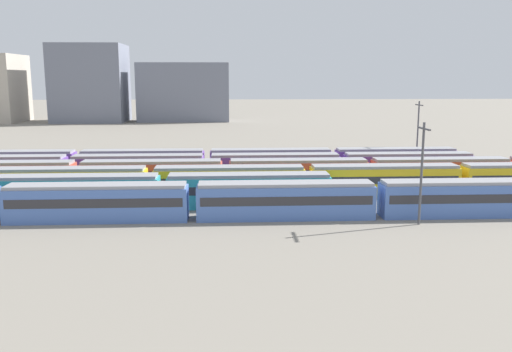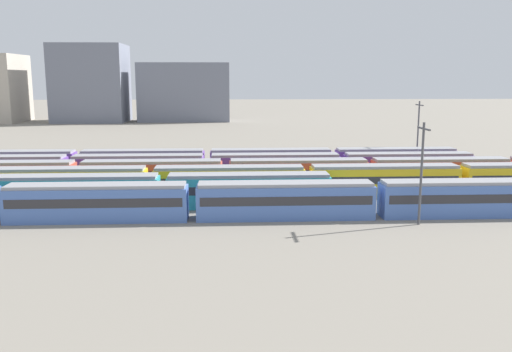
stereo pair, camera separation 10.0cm
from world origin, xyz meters
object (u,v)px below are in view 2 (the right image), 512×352
object	(u,v)px
train_track_2	(307,180)
catenary_pole_0	(422,169)
train_track_3	(370,172)
catenary_pole_1	(418,132)
train_track_5	(207,162)
train_track_1	(76,192)
train_track_4	(207,167)
train_track_0	(377,199)

from	to	relation	value
train_track_2	catenary_pole_0	xyz separation A→B (m)	(9.02, -13.53, 3.65)
train_track_3	catenary_pole_0	xyz separation A→B (m)	(0.02, -18.73, 3.65)
catenary_pole_0	catenary_pole_1	world-z (taller)	catenary_pole_1
train_track_3	train_track_5	bearing A→B (deg)	154.36
catenary_pole_0	catenary_pole_1	size ratio (longest dim) A/B	0.94
train_track_5	catenary_pole_1	size ratio (longest dim) A/B	7.02
train_track_1	train_track_4	world-z (taller)	same
train_track_0	train_track_1	xyz separation A→B (m)	(-31.86, 5.20, -0.00)
train_track_0	catenary_pole_1	distance (m)	32.51
train_track_1	catenary_pole_1	bearing A→B (deg)	27.18
train_track_1	train_track_3	world-z (taller)	same
train_track_0	train_track_5	world-z (taller)	same
train_track_5	catenary_pole_0	bearing A→B (deg)	-53.33
train_track_0	train_track_3	world-z (taller)	same
train_track_2	train_track_5	size ratio (longest dim) A/B	1.51
train_track_4	train_track_3	bearing A→B (deg)	-13.60
train_track_5	train_track_3	bearing A→B (deg)	-25.64
train_track_3	train_track_4	size ratio (longest dim) A/B	1.51
train_track_2	catenary_pole_0	bearing A→B (deg)	-56.31
train_track_0	train_track_5	xyz separation A→B (m)	(-18.32, 26.00, 0.00)
train_track_0	train_track_2	distance (m)	11.84
train_track_0	catenary_pole_0	size ratio (longest dim) A/B	11.25
train_track_1	train_track_2	size ratio (longest dim) A/B	0.50
train_track_1	catenary_pole_1	xyz separation A→B (m)	(46.18, 23.71, 3.97)
train_track_3	catenary_pole_1	bearing A→B (deg)	50.52
train_track_3	catenary_pole_1	world-z (taller)	catenary_pole_1
train_track_5	train_track_0	bearing A→B (deg)	-54.83
train_track_0	train_track_3	xyz separation A→B (m)	(3.35, 15.60, 0.00)
train_track_2	catenary_pole_1	size ratio (longest dim) A/B	10.57
catenary_pole_0	catenary_pole_1	distance (m)	33.87
train_track_3	catenary_pole_1	size ratio (longest dim) A/B	10.57
train_track_3	train_track_4	world-z (taller)	same
train_track_5	catenary_pole_0	size ratio (longest dim) A/B	7.47
train_track_0	train_track_1	distance (m)	32.28
train_track_2	train_track_3	distance (m)	10.39
catenary_pole_1	train_track_0	bearing A→B (deg)	-116.34
train_track_3	train_track_5	xyz separation A→B (m)	(-21.67, 10.40, 0.00)
train_track_0	catenary_pole_0	xyz separation A→B (m)	(3.37, -3.13, 3.65)
train_track_2	train_track_4	xyz separation A→B (m)	(-12.49, 10.40, 0.00)
catenary_pole_1	train_track_5	bearing A→B (deg)	-174.90
train_track_1	train_track_2	distance (m)	26.72
train_track_5	catenary_pole_1	xyz separation A→B (m)	(32.64, 2.91, 3.97)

